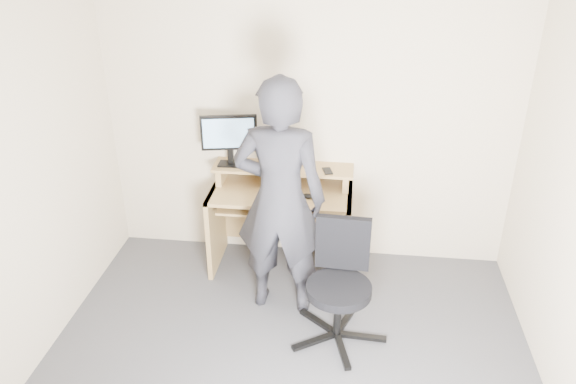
% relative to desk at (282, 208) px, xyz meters
% --- Properties ---
extents(back_wall, '(3.50, 0.02, 2.50)m').
position_rel_desk_xyz_m(back_wall, '(0.20, 0.22, 0.70)').
color(back_wall, beige).
rests_on(back_wall, ground).
extents(ceiling, '(3.50, 3.50, 0.02)m').
position_rel_desk_xyz_m(ceiling, '(0.20, -1.53, 1.95)').
color(ceiling, white).
rests_on(ceiling, back_wall).
extents(desk, '(1.20, 0.60, 0.91)m').
position_rel_desk_xyz_m(desk, '(0.00, 0.00, 0.00)').
color(desk, tan).
rests_on(desk, ground).
extents(monitor, '(0.47, 0.13, 0.45)m').
position_rel_desk_xyz_m(monitor, '(-0.45, 0.05, 0.63)').
color(monitor, black).
rests_on(monitor, desk).
extents(external_drive, '(0.09, 0.14, 0.20)m').
position_rel_desk_xyz_m(external_drive, '(-0.04, 0.10, 0.46)').
color(external_drive, black).
rests_on(external_drive, desk).
extents(travel_mug, '(0.09, 0.09, 0.17)m').
position_rel_desk_xyz_m(travel_mug, '(0.06, 0.09, 0.45)').
color(travel_mug, '#BBBBC0').
rests_on(travel_mug, desk).
extents(smartphone, '(0.10, 0.14, 0.01)m').
position_rel_desk_xyz_m(smartphone, '(0.38, 0.02, 0.37)').
color(smartphone, black).
rests_on(smartphone, desk).
extents(charger, '(0.05, 0.04, 0.03)m').
position_rel_desk_xyz_m(charger, '(-0.34, 0.00, 0.38)').
color(charger, black).
rests_on(charger, desk).
extents(headphones, '(0.20, 0.19, 0.06)m').
position_rel_desk_xyz_m(headphones, '(-0.10, 0.16, 0.37)').
color(headphones, silver).
rests_on(headphones, desk).
extents(keyboard, '(0.46, 0.19, 0.03)m').
position_rel_desk_xyz_m(keyboard, '(-0.09, -0.17, 0.12)').
color(keyboard, black).
rests_on(keyboard, desk).
extents(mouse, '(0.11, 0.08, 0.04)m').
position_rel_desk_xyz_m(mouse, '(0.23, -0.18, 0.22)').
color(mouse, black).
rests_on(mouse, desk).
extents(office_chair, '(0.69, 0.72, 0.90)m').
position_rel_desk_xyz_m(office_chair, '(0.54, -0.91, -0.06)').
color(office_chair, black).
rests_on(office_chair, ground).
extents(person, '(0.72, 0.50, 1.90)m').
position_rel_desk_xyz_m(person, '(0.06, -0.61, 0.40)').
color(person, black).
rests_on(person, ground).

